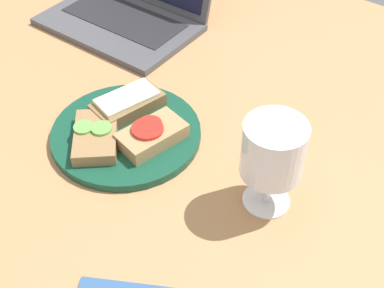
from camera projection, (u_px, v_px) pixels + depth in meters
wooden_table at (169, 188)px, 82.28cm from camera, size 140.00×140.00×3.00cm
plate at (126, 134)px, 87.94cm from camera, size 24.62×24.62×1.44cm
sandwich_with_cheese at (128, 103)px, 90.18cm from camera, size 8.84×13.09×3.05cm
sandwich_with_cucumber at (96, 136)px, 84.82cm from camera, size 12.38×12.89×2.55cm
sandwich_with_tomato at (152, 134)px, 84.61cm from camera, size 8.39×11.80×3.11cm
wine_glass at (273, 153)px, 71.53cm from camera, size 8.74×8.74×14.74cm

